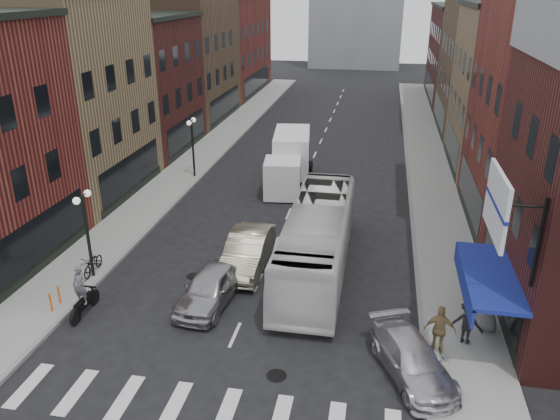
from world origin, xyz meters
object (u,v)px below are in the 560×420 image
object	(u,v)px
billboard_sign	(499,206)
ped_right_b	(440,329)
motorcycle_rider	(82,293)
curb_car	(412,360)
transit_bus	(317,239)
parked_bicycle	(93,264)
bike_rack	(55,299)
ped_right_a	(468,322)
streetlamp_near	(85,219)
box_truck	(289,161)
ped_right_c	(490,310)
streetlamp_far	(192,137)
sedan_left_near	(210,287)
sedan_left_far	(247,251)

from	to	relation	value
billboard_sign	ped_right_b	size ratio (longest dim) A/B	1.99
motorcycle_rider	curb_car	xyz separation A→B (m)	(12.80, -1.35, -0.38)
curb_car	billboard_sign	bearing A→B (deg)	-6.79
billboard_sign	transit_bus	world-z (taller)	billboard_sign
parked_bicycle	bike_rack	bearing A→B (deg)	-94.74
ped_right_a	bike_rack	bearing A→B (deg)	26.19
streetlamp_near	motorcycle_rider	world-z (taller)	streetlamp_near
billboard_sign	motorcycle_rider	xyz separation A→B (m)	(-14.89, 0.73, -5.12)
billboard_sign	box_truck	size ratio (longest dim) A/B	0.48
curb_car	ped_right_c	bearing A→B (deg)	22.33
billboard_sign	streetlamp_far	size ratio (longest dim) A/B	0.90
transit_bus	ped_right_c	distance (m)	8.00
transit_bus	ped_right_c	xyz separation A→B (m)	(7.00, -3.83, -0.56)
curb_car	ped_right_b	size ratio (longest dim) A/B	2.37
box_truck	ped_right_a	distance (m)	18.67
motorcycle_rider	ped_right_c	distance (m)	15.80
streetlamp_far	sedan_left_near	xyz separation A→B (m)	(5.84, -15.00, -2.15)
streetlamp_far	ped_right_a	xyz separation A→B (m)	(15.90, -16.05, -1.91)
billboard_sign	streetlamp_near	distance (m)	16.68
curb_car	ped_right_c	distance (m)	4.20
transit_bus	curb_car	distance (m)	8.01
billboard_sign	ped_right_a	world-z (taller)	billboard_sign
motorcycle_rider	sedan_left_near	xyz separation A→B (m)	(4.74, 1.77, -0.25)
transit_bus	box_truck	bearing A→B (deg)	105.77
transit_bus	ped_right_a	xyz separation A→B (m)	(6.09, -4.75, -0.58)
parked_bicycle	billboard_sign	bearing A→B (deg)	-15.93
bike_rack	curb_car	xyz separation A→B (m)	(14.10, -1.43, 0.09)
sedan_left_near	ped_right_a	world-z (taller)	ped_right_a
transit_bus	ped_right_a	distance (m)	7.75
streetlamp_far	bike_rack	size ratio (longest dim) A/B	5.14
billboard_sign	sedan_left_near	world-z (taller)	billboard_sign
ped_right_a	ped_right_c	distance (m)	1.30
bike_rack	box_truck	distance (m)	18.14
sedan_left_near	ped_right_b	bearing A→B (deg)	-5.32
streetlamp_far	bike_rack	distance (m)	16.87
box_truck	sedan_left_far	distance (m)	11.80
ped_right_a	ped_right_b	size ratio (longest dim) A/B	0.92
bike_rack	ped_right_a	bearing A→B (deg)	2.31
streetlamp_far	ped_right_b	xyz separation A→B (m)	(14.85, -16.82, -1.83)
motorcycle_rider	sedan_left_far	distance (m)	7.50
parked_bicycle	sedan_left_far	bearing A→B (deg)	14.41
streetlamp_near	parked_bicycle	bearing A→B (deg)	111.69
motorcycle_rider	transit_bus	xyz separation A→B (m)	(8.71, 5.47, 0.57)
streetlamp_far	motorcycle_rider	world-z (taller)	streetlamp_far
transit_bus	ped_right_a	size ratio (longest dim) A/B	6.66
ped_right_a	ped_right_c	bearing A→B (deg)	-110.74
ped_right_c	transit_bus	bearing A→B (deg)	-25.12
transit_bus	sedan_left_near	xyz separation A→B (m)	(-3.97, -3.70, -0.82)
ped_right_a	ped_right_c	size ratio (longest dim) A/B	0.98
sedan_left_near	box_truck	bearing A→B (deg)	93.35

